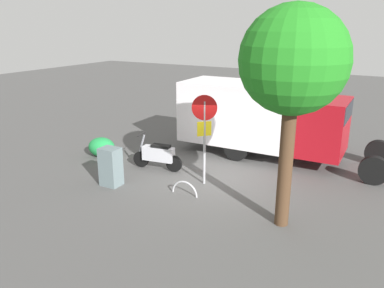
{
  "coord_description": "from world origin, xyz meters",
  "views": [
    {
      "loc": [
        -4.96,
        10.23,
        4.78
      ],
      "look_at": [
        0.62,
        0.28,
        1.19
      ],
      "focal_mm": 36.01,
      "sensor_mm": 36.0,
      "label": 1
    }
  ],
  "objects_px": {
    "bike_rack_hoop": "(185,195)",
    "stop_sign": "(204,126)",
    "street_tree": "(293,63)",
    "box_truck_near": "(263,116)",
    "utility_cabinet": "(111,167)",
    "motorcycle": "(158,155)"
  },
  "relations": [
    {
      "from": "stop_sign",
      "to": "utility_cabinet",
      "type": "height_order",
      "value": "stop_sign"
    },
    {
      "from": "motorcycle",
      "to": "utility_cabinet",
      "type": "distance_m",
      "value": 1.89
    },
    {
      "from": "stop_sign",
      "to": "street_tree",
      "type": "height_order",
      "value": "street_tree"
    },
    {
      "from": "motorcycle",
      "to": "stop_sign",
      "type": "bearing_deg",
      "value": 162.68
    },
    {
      "from": "utility_cabinet",
      "to": "bike_rack_hoop",
      "type": "distance_m",
      "value": 2.45
    },
    {
      "from": "box_truck_near",
      "to": "street_tree",
      "type": "xyz_separation_m",
      "value": [
        -2.22,
        4.72,
        2.42
      ]
    },
    {
      "from": "box_truck_near",
      "to": "bike_rack_hoop",
      "type": "distance_m",
      "value": 4.75
    },
    {
      "from": "box_truck_near",
      "to": "street_tree",
      "type": "relative_size",
      "value": 1.42
    },
    {
      "from": "stop_sign",
      "to": "utility_cabinet",
      "type": "relative_size",
      "value": 2.33
    },
    {
      "from": "box_truck_near",
      "to": "utility_cabinet",
      "type": "distance_m",
      "value": 5.88
    },
    {
      "from": "utility_cabinet",
      "to": "bike_rack_hoop",
      "type": "relative_size",
      "value": 1.41
    },
    {
      "from": "box_truck_near",
      "to": "bike_rack_hoop",
      "type": "xyz_separation_m",
      "value": [
        0.74,
        4.43,
        -1.53
      ]
    },
    {
      "from": "street_tree",
      "to": "utility_cabinet",
      "type": "distance_m",
      "value": 6.26
    },
    {
      "from": "motorcycle",
      "to": "street_tree",
      "type": "distance_m",
      "value": 6.1
    },
    {
      "from": "bike_rack_hoop",
      "to": "stop_sign",
      "type": "bearing_deg",
      "value": -96.56
    },
    {
      "from": "motorcycle",
      "to": "utility_cabinet",
      "type": "height_order",
      "value": "same"
    },
    {
      "from": "box_truck_near",
      "to": "bike_rack_hoop",
      "type": "height_order",
      "value": "box_truck_near"
    },
    {
      "from": "street_tree",
      "to": "bike_rack_hoop",
      "type": "relative_size",
      "value": 6.16
    },
    {
      "from": "motorcycle",
      "to": "bike_rack_hoop",
      "type": "relative_size",
      "value": 2.13
    },
    {
      "from": "box_truck_near",
      "to": "motorcycle",
      "type": "bearing_deg",
      "value": -130.17
    },
    {
      "from": "box_truck_near",
      "to": "street_tree",
      "type": "bearing_deg",
      "value": -65.57
    },
    {
      "from": "motorcycle",
      "to": "street_tree",
      "type": "bearing_deg",
      "value": 153.67
    }
  ]
}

